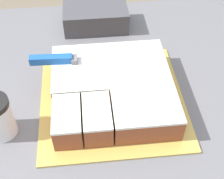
{
  "coord_description": "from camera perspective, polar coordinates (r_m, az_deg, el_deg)",
  "views": [
    {
      "loc": [
        0.02,
        -0.52,
        1.59
      ],
      "look_at": [
        0.08,
        0.05,
        0.97
      ],
      "focal_mm": 50.0,
      "sensor_mm": 36.0,
      "label": 1
    }
  ],
  "objects": [
    {
      "name": "cake_board",
      "position": [
        0.87,
        -0.0,
        -1.75
      ],
      "size": [
        0.39,
        0.39,
        0.01
      ],
      "color": "gold",
      "rests_on": "countertop"
    },
    {
      "name": "cake",
      "position": [
        0.84,
        0.12,
        0.1
      ],
      "size": [
        0.32,
        0.31,
        0.07
      ],
      "color": "#994C2D",
      "rests_on": "cake_board"
    },
    {
      "name": "knife",
      "position": [
        0.87,
        -8.43,
        5.45
      ],
      "size": [
        0.32,
        0.04,
        0.02
      ],
      "rotation": [
        0.0,
        0.0,
        -0.04
      ],
      "color": "silver",
      "rests_on": "cake"
    },
    {
      "name": "storage_box",
      "position": [
        1.11,
        -3.02,
        13.02
      ],
      "size": [
        0.22,
        0.13,
        0.08
      ],
      "color": "#47474C",
      "rests_on": "countertop"
    }
  ]
}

